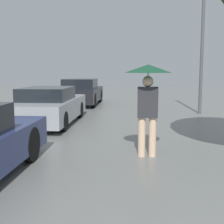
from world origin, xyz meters
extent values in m
cylinder|color=beige|center=(-0.39, 5.34, 0.39)|extent=(0.15, 0.15, 0.79)
cylinder|color=beige|center=(-0.18, 5.34, 0.39)|extent=(0.15, 0.15, 0.79)
cube|color=#2D2D33|center=(-0.28, 5.34, 1.08)|extent=(0.39, 0.23, 0.59)
sphere|color=beige|center=(-0.28, 5.34, 1.48)|extent=(0.21, 0.21, 0.21)
cylinder|color=#515456|center=(-0.28, 5.34, 1.34)|extent=(0.02, 0.02, 0.63)
cone|color=#14472D|center=(-0.28, 5.34, 1.73)|extent=(0.90, 0.90, 0.16)
cylinder|color=black|center=(-2.47, 4.82, 0.32)|extent=(0.18, 0.65, 0.65)
cube|color=#9EA3A8|center=(-3.28, 8.94, 0.46)|extent=(1.67, 4.05, 0.62)
cube|color=black|center=(-3.28, 8.74, 0.96)|extent=(1.42, 1.82, 0.39)
cylinder|color=black|center=(-4.03, 10.19, 0.28)|extent=(0.18, 0.56, 0.56)
cylinder|color=black|center=(-2.53, 10.19, 0.28)|extent=(0.18, 0.56, 0.56)
cylinder|color=black|center=(-4.03, 7.68, 0.28)|extent=(0.18, 0.56, 0.56)
cylinder|color=black|center=(-2.53, 7.68, 0.28)|extent=(0.18, 0.56, 0.56)
cube|color=black|center=(-3.21, 14.28, 0.49)|extent=(1.73, 3.80, 0.62)
cube|color=black|center=(-3.21, 14.09, 1.03)|extent=(1.47, 1.71, 0.45)
cylinder|color=black|center=(-3.99, 15.46, 0.33)|extent=(0.18, 0.66, 0.66)
cylinder|color=black|center=(-2.43, 15.46, 0.33)|extent=(0.18, 0.66, 0.66)
cylinder|color=black|center=(-3.99, 13.10, 0.33)|extent=(0.18, 0.66, 0.66)
cylinder|color=black|center=(-2.43, 13.10, 0.33)|extent=(0.18, 0.66, 0.66)
cylinder|color=#515456|center=(1.95, 11.51, 2.45)|extent=(0.12, 0.12, 4.91)
camera|label=1|loc=(-0.50, -0.71, 1.72)|focal=50.00mm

